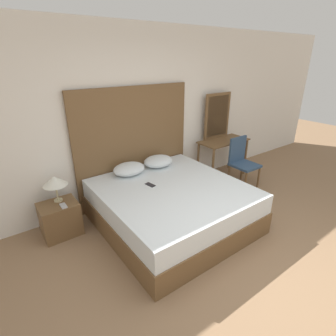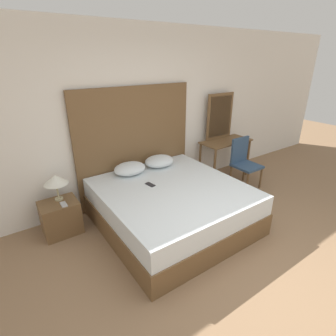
# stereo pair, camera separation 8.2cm
# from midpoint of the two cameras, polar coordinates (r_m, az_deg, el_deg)

# --- Properties ---
(ground_plane) EXTENTS (16.00, 16.00, 0.00)m
(ground_plane) POSITION_cam_midpoint_polar(r_m,az_deg,el_deg) (3.19, 18.69, -22.89)
(ground_plane) COLOR #8C6B4C
(wall_back) EXTENTS (10.00, 0.06, 2.70)m
(wall_back) POSITION_cam_midpoint_polar(r_m,az_deg,el_deg) (4.24, -7.58, 10.90)
(wall_back) COLOR white
(wall_back) RESTS_ON ground_plane
(bed) EXTENTS (1.88, 1.95, 0.59)m
(bed) POSITION_cam_midpoint_polar(r_m,az_deg,el_deg) (3.74, 0.26, -8.21)
(bed) COLOR brown
(bed) RESTS_ON ground_plane
(headboard) EXTENTS (1.98, 0.05, 1.84)m
(headboard) POSITION_cam_midpoint_polar(r_m,az_deg,el_deg) (4.25, -7.79, 4.87)
(headboard) COLOR brown
(headboard) RESTS_ON ground_plane
(pillow_left) EXTENTS (0.49, 0.39, 0.17)m
(pillow_left) POSITION_cam_midpoint_polar(r_m,az_deg,el_deg) (3.99, -9.05, -0.19)
(pillow_left) COLOR silver
(pillow_left) RESTS_ON bed
(pillow_right) EXTENTS (0.49, 0.39, 0.17)m
(pillow_right) POSITION_cam_midpoint_polar(r_m,az_deg,el_deg) (4.24, -2.69, 1.50)
(pillow_right) COLOR silver
(pillow_right) RESTS_ON bed
(phone_on_bed) EXTENTS (0.09, 0.16, 0.01)m
(phone_on_bed) POSITION_cam_midpoint_polar(r_m,az_deg,el_deg) (3.65, -4.54, -3.66)
(phone_on_bed) COLOR #232328
(phone_on_bed) RESTS_ON bed
(nightstand) EXTENTS (0.48, 0.40, 0.46)m
(nightstand) POSITION_cam_midpoint_polar(r_m,az_deg,el_deg) (3.87, -22.97, -10.17)
(nightstand) COLOR brown
(nightstand) RESTS_ON ground_plane
(table_lamp) EXTENTS (0.31, 0.31, 0.36)m
(table_lamp) POSITION_cam_midpoint_polar(r_m,az_deg,el_deg) (3.70, -24.01, -2.65)
(table_lamp) COLOR tan
(table_lamp) RESTS_ON nightstand
(phone_on_nightstand) EXTENTS (0.07, 0.15, 0.01)m
(phone_on_nightstand) POSITION_cam_midpoint_polar(r_m,az_deg,el_deg) (3.67, -22.40, -7.61)
(phone_on_nightstand) COLOR #B7B7BC
(phone_on_nightstand) RESTS_ON nightstand
(vanity_desk) EXTENTS (1.00, 0.48, 0.76)m
(vanity_desk) POSITION_cam_midpoint_polar(r_m,az_deg,el_deg) (5.18, 11.48, 4.53)
(vanity_desk) COLOR brown
(vanity_desk) RESTS_ON ground_plane
(vanity_mirror) EXTENTS (0.63, 0.03, 0.86)m
(vanity_mirror) POSITION_cam_midpoint_polar(r_m,az_deg,el_deg) (5.17, 10.24, 11.07)
(vanity_mirror) COLOR brown
(vanity_mirror) RESTS_ON vanity_desk
(chair) EXTENTS (0.43, 0.45, 0.90)m
(chair) POSITION_cam_midpoint_polar(r_m,az_deg,el_deg) (4.95, 15.24, 1.80)
(chair) COLOR #334C6B
(chair) RESTS_ON ground_plane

